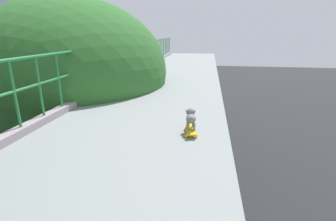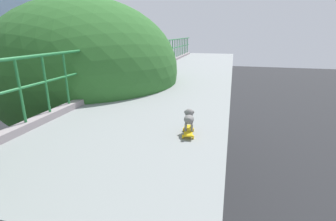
# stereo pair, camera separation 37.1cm
# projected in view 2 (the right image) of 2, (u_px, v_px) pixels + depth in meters

# --- Properties ---
(overpass_deck) EXTENTS (3.32, 33.59, 0.44)m
(overpass_deck) POSITION_uv_depth(u_px,v_px,m) (107.00, 161.00, 3.56)
(overpass_deck) COLOR gray
(overpass_deck) RESTS_ON bridge_pier
(green_railing) EXTENTS (0.20, 31.91, 1.20)m
(green_railing) POSITION_uv_depth(u_px,v_px,m) (10.00, 120.00, 3.79)
(green_railing) COLOR gray
(green_railing) RESTS_ON overpass_deck
(car_yellow_cab_fifth) EXTENTS (1.73, 4.41, 1.52)m
(car_yellow_cab_fifth) POSITION_uv_depth(u_px,v_px,m) (85.00, 154.00, 15.28)
(car_yellow_cab_fifth) COLOR gold
(car_yellow_cab_fifth) RESTS_ON ground
(city_bus) EXTENTS (2.74, 11.82, 3.15)m
(city_bus) POSITION_uv_depth(u_px,v_px,m) (119.00, 90.00, 27.38)
(city_bus) COLOR #144B91
(city_bus) RESTS_ON ground
(roadside_tree_mid) EXTENTS (5.99, 5.99, 8.92)m
(roadside_tree_mid) POSITION_uv_depth(u_px,v_px,m) (87.00, 71.00, 8.17)
(roadside_tree_mid) COLOR brown
(roadside_tree_mid) RESTS_ON ground
(toy_skateboard) EXTENTS (0.23, 0.47, 0.08)m
(toy_skateboard) POSITION_uv_depth(u_px,v_px,m) (188.00, 131.00, 3.91)
(toy_skateboard) COLOR gold
(toy_skateboard) RESTS_ON overpass_deck
(small_dog) EXTENTS (0.19, 0.36, 0.30)m
(small_dog) POSITION_uv_depth(u_px,v_px,m) (189.00, 118.00, 3.91)
(small_dog) COLOR slate
(small_dog) RESTS_ON toy_skateboard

